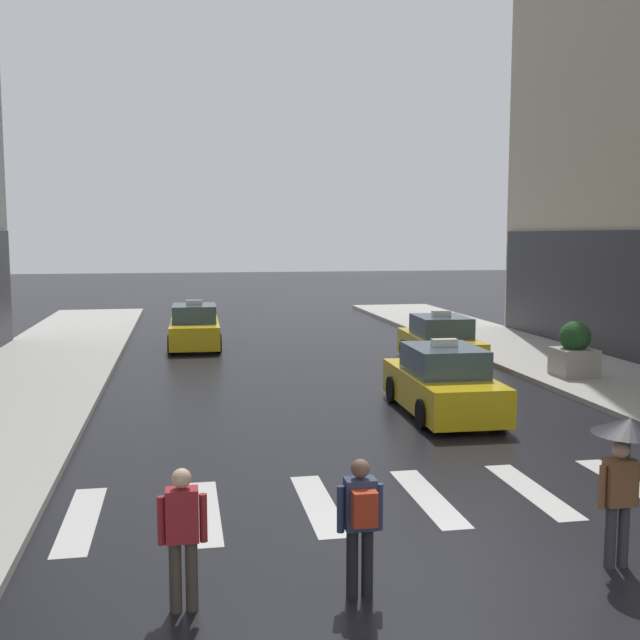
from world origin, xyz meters
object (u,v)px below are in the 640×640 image
(taxi_lead, at_px, (443,383))
(pedestrian_with_umbrella, at_px, (626,451))
(pedestrian_with_backpack, at_px, (361,517))
(taxi_second, at_px, (440,343))
(pedestrian_plain_coat, at_px, (183,531))
(planter_mid_block, at_px, (574,351))
(taxi_third, at_px, (195,328))

(taxi_lead, relative_size, pedestrian_with_umbrella, 2.36)
(taxi_lead, height_order, pedestrian_with_backpack, taxi_lead)
(taxi_second, xyz_separation_m, pedestrian_with_backpack, (-6.27, -15.13, 0.25))
(taxi_lead, distance_m, pedestrian_with_backpack, 9.56)
(pedestrian_with_backpack, xyz_separation_m, pedestrian_plain_coat, (-2.03, 0.05, -0.03))
(taxi_second, xyz_separation_m, planter_mid_block, (2.94, -3.27, 0.15))
(taxi_second, bearing_deg, pedestrian_with_umbrella, -100.61)
(taxi_lead, bearing_deg, pedestrian_plain_coat, -125.29)
(taxi_third, bearing_deg, pedestrian_with_backpack, -85.75)
(taxi_third, bearing_deg, taxi_second, -35.50)
(pedestrian_with_backpack, bearing_deg, taxi_lead, 64.86)
(taxi_lead, relative_size, taxi_third, 1.00)
(taxi_lead, xyz_separation_m, pedestrian_plain_coat, (-6.09, -8.60, 0.21))
(taxi_lead, height_order, taxi_third, same)
(taxi_third, height_order, pedestrian_plain_coat, taxi_third)
(taxi_lead, distance_m, pedestrian_with_umbrella, 8.50)
(taxi_third, bearing_deg, planter_mid_block, -39.43)
(taxi_third, relative_size, pedestrian_with_backpack, 2.77)
(taxi_lead, bearing_deg, planter_mid_block, 31.93)
(taxi_second, height_order, taxi_third, same)
(taxi_third, distance_m, planter_mid_block, 13.91)
(taxi_second, height_order, planter_mid_block, taxi_second)
(pedestrian_with_backpack, bearing_deg, planter_mid_block, 52.17)
(taxi_second, height_order, pedestrian_with_umbrella, pedestrian_with_umbrella)
(planter_mid_block, bearing_deg, pedestrian_plain_coat, -133.58)
(pedestrian_with_umbrella, xyz_separation_m, pedestrian_with_backpack, (-3.47, -0.20, -0.54))
(taxi_lead, xyz_separation_m, taxi_second, (2.21, 6.48, 0.00))
(taxi_second, bearing_deg, planter_mid_block, -48.04)
(pedestrian_with_backpack, height_order, planter_mid_block, planter_mid_block)
(taxi_third, bearing_deg, taxi_lead, -65.08)
(taxi_third, height_order, planter_mid_block, taxi_third)
(pedestrian_with_backpack, distance_m, pedestrian_plain_coat, 2.03)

